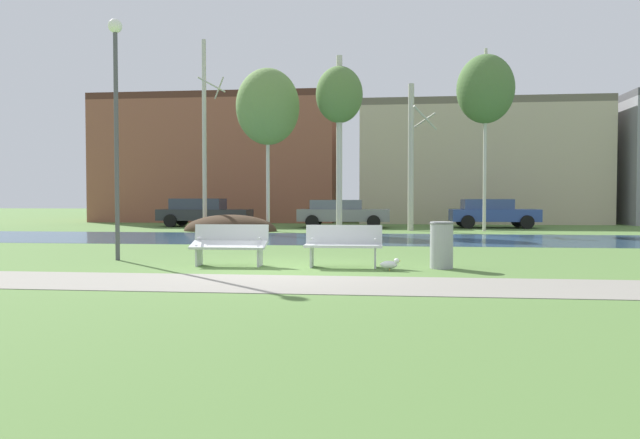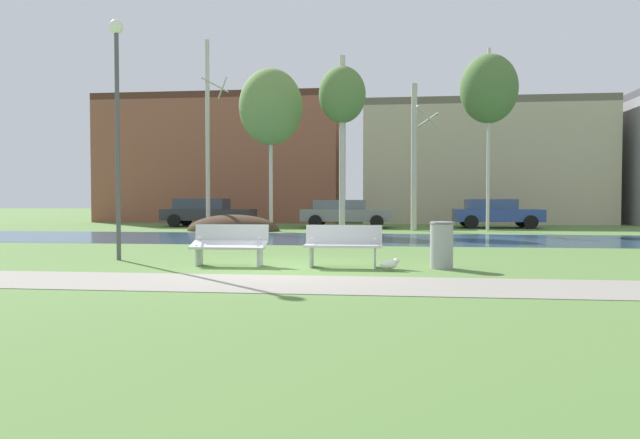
{
  "view_description": "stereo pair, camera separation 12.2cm",
  "coord_description": "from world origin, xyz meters",
  "px_view_note": "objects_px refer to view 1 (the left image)",
  "views": [
    {
      "loc": [
        2.1,
        -11.81,
        1.43
      ],
      "look_at": [
        0.69,
        0.84,
        0.98
      ],
      "focal_mm": 33.82,
      "sensor_mm": 36.0,
      "label": 1
    },
    {
      "loc": [
        2.22,
        -11.79,
        1.43
      ],
      "look_at": [
        0.69,
        0.84,
        0.98
      ],
      "focal_mm": 33.82,
      "sensor_mm": 36.0,
      "label": 2
    }
  ],
  "objects_px": {
    "seagull": "(390,264)",
    "parked_van_nearest_dark": "(203,212)",
    "bench_right": "(343,245)",
    "parked_hatch_third_blue": "(492,212)",
    "streetlamp": "(116,101)",
    "bench_left": "(230,244)",
    "trash_bin": "(442,244)",
    "parked_sedan_second_grey": "(342,213)"
  },
  "relations": [
    {
      "from": "seagull",
      "to": "parked_van_nearest_dark",
      "type": "distance_m",
      "value": 20.19
    },
    {
      "from": "seagull",
      "to": "parked_van_nearest_dark",
      "type": "relative_size",
      "value": 0.09
    },
    {
      "from": "bench_right",
      "to": "parked_hatch_third_blue",
      "type": "distance_m",
      "value": 18.55
    },
    {
      "from": "seagull",
      "to": "streetlamp",
      "type": "xyz_separation_m",
      "value": [
        -6.25,
        1.37,
        3.54
      ]
    },
    {
      "from": "seagull",
      "to": "parked_hatch_third_blue",
      "type": "bearing_deg",
      "value": 74.55
    },
    {
      "from": "bench_right",
      "to": "parked_van_nearest_dark",
      "type": "xyz_separation_m",
      "value": [
        -8.41,
        17.34,
        0.28
      ]
    },
    {
      "from": "bench_left",
      "to": "seagull",
      "type": "height_order",
      "value": "bench_left"
    },
    {
      "from": "trash_bin",
      "to": "parked_sedan_second_grey",
      "type": "xyz_separation_m",
      "value": [
        -3.31,
        16.97,
        0.24
      ]
    },
    {
      "from": "seagull",
      "to": "streetlamp",
      "type": "relative_size",
      "value": 0.07
    },
    {
      "from": "bench_right",
      "to": "trash_bin",
      "type": "distance_m",
      "value": 2.0
    },
    {
      "from": "bench_left",
      "to": "trash_bin",
      "type": "height_order",
      "value": "trash_bin"
    },
    {
      "from": "parked_van_nearest_dark",
      "to": "bench_left",
      "type": "bearing_deg",
      "value": -70.94
    },
    {
      "from": "bench_left",
      "to": "parked_van_nearest_dark",
      "type": "xyz_separation_m",
      "value": [
        -5.99,
        17.34,
        0.28
      ]
    },
    {
      "from": "trash_bin",
      "to": "parked_van_nearest_dark",
      "type": "xyz_separation_m",
      "value": [
        -10.41,
        17.33,
        0.26
      ]
    },
    {
      "from": "parked_sedan_second_grey",
      "to": "seagull",
      "type": "bearing_deg",
      "value": -82.64
    },
    {
      "from": "bench_left",
      "to": "streetlamp",
      "type": "bearing_deg",
      "value": 163.6
    },
    {
      "from": "trash_bin",
      "to": "seagull",
      "type": "relative_size",
      "value": 2.32
    },
    {
      "from": "parked_hatch_third_blue",
      "to": "seagull",
      "type": "bearing_deg",
      "value": -105.45
    },
    {
      "from": "parked_van_nearest_dark",
      "to": "trash_bin",
      "type": "bearing_deg",
      "value": -59.0
    },
    {
      "from": "parked_sedan_second_grey",
      "to": "parked_hatch_third_blue",
      "type": "distance_m",
      "value": 7.28
    },
    {
      "from": "bench_left",
      "to": "seagull",
      "type": "xyz_separation_m",
      "value": [
        3.37,
        -0.53,
        -0.34
      ]
    },
    {
      "from": "trash_bin",
      "to": "parked_van_nearest_dark",
      "type": "bearing_deg",
      "value": 121.0
    },
    {
      "from": "bench_left",
      "to": "trash_bin",
      "type": "relative_size",
      "value": 1.69
    },
    {
      "from": "trash_bin",
      "to": "parked_hatch_third_blue",
      "type": "relative_size",
      "value": 0.23
    },
    {
      "from": "parked_van_nearest_dark",
      "to": "parked_hatch_third_blue",
      "type": "height_order",
      "value": "parked_van_nearest_dark"
    },
    {
      "from": "bench_left",
      "to": "parked_sedan_second_grey",
      "type": "xyz_separation_m",
      "value": [
        1.11,
        16.98,
        0.26
      ]
    },
    {
      "from": "bench_left",
      "to": "streetlamp",
      "type": "xyz_separation_m",
      "value": [
        -2.87,
        0.85,
        3.2
      ]
    },
    {
      "from": "bench_right",
      "to": "parked_hatch_third_blue",
      "type": "bearing_deg",
      "value": 71.27
    },
    {
      "from": "trash_bin",
      "to": "parked_hatch_third_blue",
      "type": "xyz_separation_m",
      "value": [
        3.95,
        17.55,
        0.25
      ]
    },
    {
      "from": "streetlamp",
      "to": "parked_sedan_second_grey",
      "type": "relative_size",
      "value": 1.24
    },
    {
      "from": "bench_right",
      "to": "parked_sedan_second_grey",
      "type": "bearing_deg",
      "value": 94.4
    },
    {
      "from": "trash_bin",
      "to": "parked_sedan_second_grey",
      "type": "distance_m",
      "value": 17.29
    },
    {
      "from": "bench_left",
      "to": "parked_hatch_third_blue",
      "type": "bearing_deg",
      "value": 64.52
    },
    {
      "from": "parked_hatch_third_blue",
      "to": "bench_right",
      "type": "bearing_deg",
      "value": -108.73
    },
    {
      "from": "bench_right",
      "to": "trash_bin",
      "type": "bearing_deg",
      "value": 0.49
    },
    {
      "from": "bench_right",
      "to": "streetlamp",
      "type": "bearing_deg",
      "value": 170.92
    },
    {
      "from": "parked_van_nearest_dark",
      "to": "bench_right",
      "type": "bearing_deg",
      "value": -64.13
    },
    {
      "from": "bench_right",
      "to": "parked_hatch_third_blue",
      "type": "xyz_separation_m",
      "value": [
        5.95,
        17.56,
        0.27
      ]
    },
    {
      "from": "parked_van_nearest_dark",
      "to": "seagull",
      "type": "bearing_deg",
      "value": -62.35
    },
    {
      "from": "parked_sedan_second_grey",
      "to": "parked_hatch_third_blue",
      "type": "relative_size",
      "value": 1.07
    },
    {
      "from": "seagull",
      "to": "parked_sedan_second_grey",
      "type": "height_order",
      "value": "parked_sedan_second_grey"
    },
    {
      "from": "bench_left",
      "to": "parked_hatch_third_blue",
      "type": "relative_size",
      "value": 0.39
    }
  ]
}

